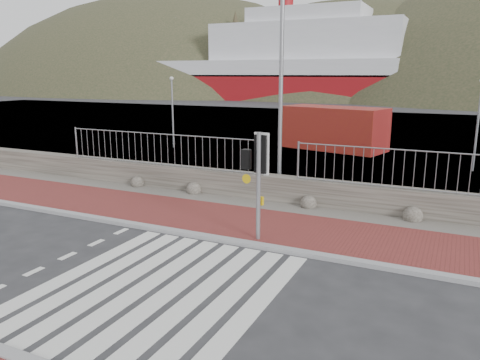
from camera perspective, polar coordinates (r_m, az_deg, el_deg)
The scene contains 14 objects.
ground at distance 10.02m, azimuth -9.92°, elevation -12.89°, with size 220.00×220.00×0.00m, color #28282B.
sidewalk_far at distance 13.64m, azimuth 1.00°, elevation -5.40°, with size 40.00×3.00×0.08m, color maroon.
kerb_far at distance 12.36m, azimuth -1.89°, elevation -7.33°, with size 40.00×0.25×0.12m, color gray.
zebra_crossing at distance 10.02m, azimuth -9.92°, elevation -12.86°, with size 4.62×5.60×0.01m.
gravel_strip at distance 15.41m, azimuth 4.06°, elevation -3.30°, with size 40.00×1.50×0.06m, color #59544C.
stone_wall at distance 16.02m, azimuth 5.12°, elevation -1.13°, with size 40.00×0.60×0.90m, color #48433B.
railing at distance 15.61m, azimuth 5.03°, elevation 3.63°, with size 18.07×0.07×1.22m.
quay at distance 35.87m, azimuth 16.63°, elevation 5.47°, with size 120.00×40.00×0.50m, color #4C4C4F.
water at distance 70.54m, azimuth 21.13°, elevation 8.57°, with size 220.00×50.00×0.05m, color #3F4C54.
ferry at distance 80.96m, azimuth 3.63°, elevation 13.65°, with size 50.00×16.00×20.00m.
hills_backdrop at distance 99.08m, azimuth 25.10°, elevation -4.36°, with size 254.00×90.00×100.00m.
traffic_signal_far at distance 11.86m, azimuth 2.12°, elevation 2.03°, with size 0.70×0.29×2.89m.
streetlight at distance 16.34m, azimuth 5.42°, elevation 14.00°, with size 1.64×0.88×8.26m.
shipping_container at distance 27.63m, azimuth 11.35°, elevation 6.21°, with size 5.83×2.43×2.43m, color #983110.
Camera 1 is at (5.31, -7.31, 4.33)m, focal length 35.00 mm.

